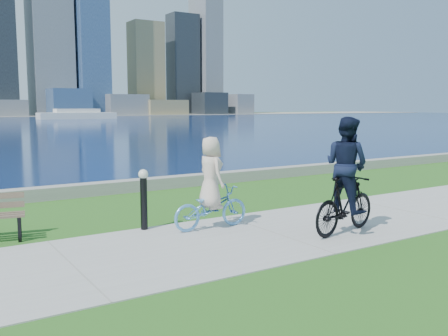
% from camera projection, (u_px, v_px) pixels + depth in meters
% --- Properties ---
extents(ground, '(320.00, 320.00, 0.00)m').
position_uv_depth(ground, '(272.00, 233.00, 10.06)').
color(ground, '#215516').
rests_on(ground, ground).
extents(concrete_path, '(80.00, 3.50, 0.02)m').
position_uv_depth(concrete_path, '(272.00, 233.00, 10.06)').
color(concrete_path, '#9B9B96').
rests_on(concrete_path, ground).
extents(seawall, '(90.00, 0.50, 0.35)m').
position_uv_depth(seawall, '(147.00, 184.00, 15.24)').
color(seawall, gray).
rests_on(seawall, ground).
extents(ferry_far, '(14.70, 4.20, 1.99)m').
position_uv_depth(ferry_far, '(77.00, 115.00, 97.59)').
color(ferry_far, silver).
rests_on(ferry_far, ground).
extents(bollard_lamp, '(0.20, 0.20, 1.27)m').
position_uv_depth(bollard_lamp, '(144.00, 196.00, 10.22)').
color(bollard_lamp, black).
rests_on(bollard_lamp, ground).
extents(cyclist_woman, '(0.62, 1.71, 1.91)m').
position_uv_depth(cyclist_woman, '(211.00, 195.00, 10.30)').
color(cyclist_woman, '#5DA2E3').
rests_on(cyclist_woman, ground).
extents(cyclist_man, '(0.90, 1.99, 2.33)m').
position_uv_depth(cyclist_man, '(346.00, 185.00, 9.89)').
color(cyclist_man, black).
rests_on(cyclist_man, ground).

